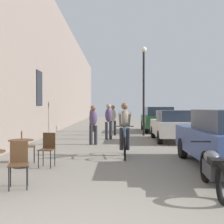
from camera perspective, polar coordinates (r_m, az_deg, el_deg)
The scene contains 14 objects.
building_facade_left at distance 18.00m, azimuth -12.23°, elevation 9.02°, with size 0.54×68.00×8.22m.
cafe_chair_near_toward_wall at distance 6.22m, azimuth -17.03°, elevation -8.85°, with size 0.46×0.46×0.89m.
cafe_table_mid at distance 8.24m, azimuth -16.60°, elevation -6.42°, with size 0.64×0.64×0.72m.
cafe_chair_mid_toward_street at distance 8.88m, azimuth -15.84°, elevation -5.91°, with size 0.45×0.45×0.89m.
cafe_chair_mid_toward_wall at distance 8.15m, azimuth -11.86°, elevation -6.51°, with size 0.43×0.43×0.89m.
cyclist_on_bicycle at distance 9.61m, azimuth 2.59°, elevation -3.61°, with size 0.52×1.76×1.74m.
pedestrian_near at distance 12.60m, azimuth -3.37°, elevation -2.00°, with size 0.38×0.30×1.65m.
pedestrian_mid at distance 14.68m, azimuth -0.48°, elevation -1.39°, with size 0.37×0.29×1.73m.
pedestrian_far at distance 16.81m, azimuth 0.37°, elevation -1.21°, with size 0.35×0.26×1.67m.
pedestrian_furthest at distance 19.28m, azimuth -3.59°, elevation -0.92°, with size 0.38×0.30×1.69m.
street_lamp at distance 16.77m, azimuth 6.18°, elevation 6.18°, with size 0.32×0.32×4.90m.
parked_car_second at distance 14.25m, azimuth 11.61°, elevation -2.43°, with size 1.79×4.06×1.43m.
parked_car_third at distance 19.56m, azimuth 8.79°, elevation -1.28°, with size 1.99×4.50×1.58m.
parked_motorcycle at distance 6.04m, azimuth 18.70°, elevation -10.24°, with size 0.62×2.14×0.92m.
Camera 1 is at (0.37, -3.41, 1.57)m, focal length 48.41 mm.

